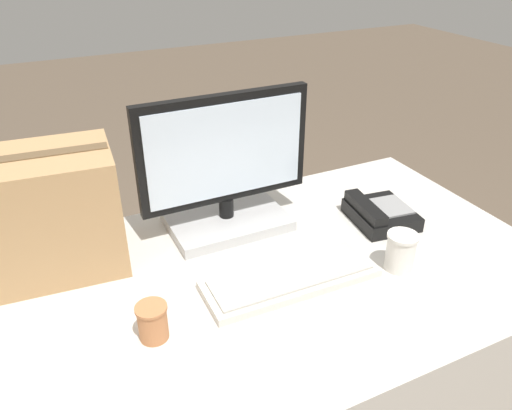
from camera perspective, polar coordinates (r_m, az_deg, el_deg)
The scene contains 7 objects.
office_desk at distance 1.55m, azimuth -3.18°, elevation -19.58°, with size 1.80×0.90×0.73m.
monitor at distance 1.45m, azimuth -3.51°, elevation 3.34°, with size 0.51×0.25×0.41m.
keyboard at distance 1.30m, azimuth 3.99°, elevation -8.32°, with size 0.46×0.17×0.03m.
desk_phone at distance 1.58m, azimuth 13.91°, elevation -0.94°, with size 0.20×0.22×0.07m.
paper_cup_left at distance 1.15m, azimuth -11.72°, elevation -12.94°, with size 0.07×0.07×0.09m.
paper_cup_right at distance 1.38m, azimuth 16.19°, elevation -5.12°, with size 0.08×0.08×0.11m.
cardboard_box at distance 1.39m, azimuth -24.28°, elevation -1.17°, with size 0.45×0.29×0.33m.
Camera 1 is at (-0.37, -0.95, 1.54)m, focal length 35.00 mm.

